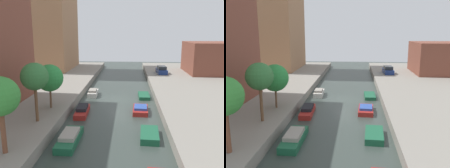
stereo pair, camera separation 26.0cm
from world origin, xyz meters
The scene contains 13 objects.
ground_plane centered at (0.00, 0.00, 0.00)m, with size 84.00×84.00×0.00m, color #333D38.
quay_left centered at (-15.00, 0.00, 0.50)m, with size 20.00×64.00×1.00m, color gray.
apartment_tower_far centered at (-16.00, 21.09, 14.70)m, with size 10.00×13.95×27.40m, color #9E704C.
low_block_right centered at (18.00, 17.41, 4.01)m, with size 10.00×10.76×6.01m, color brown.
street_tree_1 centered at (-6.86, -11.30, 5.15)m, with size 2.49×2.49×5.44m.
street_tree_2 centered at (-6.86, -7.24, 4.28)m, with size 2.89×2.89×4.74m.
parked_car centered at (7.92, 15.85, 1.62)m, with size 1.90×4.36×1.47m.
moored_boat_left_1 centered at (-3.34, -13.45, 0.39)m, with size 1.53×4.59×0.92m.
moored_boat_left_2 centered at (-3.66, -6.24, 0.39)m, with size 1.46×4.38×0.93m.
moored_boat_left_3 centered at (-3.60, 1.77, 0.42)m, with size 1.30×3.27×0.98m.
moored_boat_right_1 centered at (3.39, -12.11, 0.29)m, with size 1.75×3.31×0.58m.
moored_boat_right_2 centered at (2.90, -5.22, 0.34)m, with size 1.83×3.53×0.79m.
moored_boat_right_3 centered at (3.68, 1.39, 0.22)m, with size 1.54×3.53×0.44m.
Camera 2 is at (1.77, -32.10, 9.16)m, focal length 39.18 mm.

